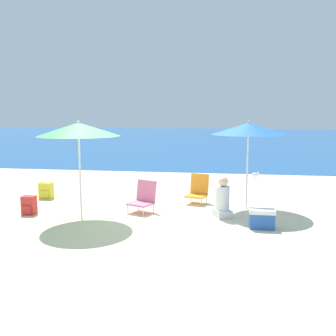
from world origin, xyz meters
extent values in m
plane|color=beige|center=(0.00, 0.00, 0.00)|extent=(60.00, 60.00, 0.00)
cube|color=#1E5699|center=(0.00, 25.98, 0.00)|extent=(60.00, 40.00, 0.01)
cylinder|color=white|center=(-1.04, -0.34, 0.86)|extent=(0.04, 0.04, 1.72)
cone|color=#47B756|center=(-1.04, -0.34, 1.85)|extent=(1.68, 1.68, 0.27)
sphere|color=white|center=(-1.04, -0.34, 2.01)|extent=(0.04, 0.04, 0.04)
cylinder|color=white|center=(2.40, 1.05, 0.85)|extent=(0.04, 0.04, 1.70)
cone|color=blue|center=(2.40, 1.05, 1.83)|extent=(1.66, 1.66, 0.27)
sphere|color=white|center=(2.40, 1.05, 1.99)|extent=(0.04, 0.04, 0.04)
cylinder|color=silver|center=(0.99, 1.17, 0.09)|extent=(0.02, 0.02, 0.17)
cylinder|color=silver|center=(1.37, 1.06, 0.09)|extent=(0.02, 0.02, 0.17)
cylinder|color=silver|center=(1.10, 1.53, 0.09)|extent=(0.02, 0.02, 0.17)
cylinder|color=silver|center=(1.47, 1.43, 0.09)|extent=(0.02, 0.02, 0.17)
cube|color=orange|center=(1.23, 1.30, 0.19)|extent=(0.56, 0.55, 0.04)
cube|color=orange|center=(1.29, 1.51, 0.45)|extent=(0.47, 0.23, 0.49)
cylinder|color=silver|center=(-0.19, 0.19, 0.09)|extent=(0.02, 0.02, 0.19)
cylinder|color=silver|center=(0.20, 0.02, 0.09)|extent=(0.02, 0.02, 0.19)
cylinder|color=silver|center=(-0.04, 0.54, 0.09)|extent=(0.02, 0.02, 0.19)
cylinder|color=silver|center=(0.35, 0.37, 0.09)|extent=(0.02, 0.02, 0.19)
cube|color=pink|center=(0.08, 0.28, 0.20)|extent=(0.63, 0.61, 0.04)
cube|color=pink|center=(0.17, 0.48, 0.46)|extent=(0.50, 0.30, 0.47)
cube|color=silver|center=(1.86, 0.18, 0.08)|extent=(0.44, 0.47, 0.16)
cylinder|color=silver|center=(1.86, 0.18, 0.41)|extent=(0.28, 0.28, 0.50)
sphere|color=beige|center=(1.86, 0.18, 0.77)|extent=(0.21, 0.21, 0.21)
cube|color=yellow|center=(-2.65, 1.30, 0.20)|extent=(0.34, 0.20, 0.41)
cube|color=yellow|center=(-2.65, 1.19, 0.12)|extent=(0.24, 0.03, 0.18)
cube|color=red|center=(-2.29, -0.20, 0.20)|extent=(0.28, 0.20, 0.40)
cube|color=red|center=(-2.29, -0.31, 0.12)|extent=(0.20, 0.03, 0.18)
cube|color=#2859B2|center=(2.61, -0.47, 0.15)|extent=(0.47, 0.26, 0.29)
cube|color=white|center=(2.61, -0.47, 0.33)|extent=(0.48, 0.27, 0.07)
cylinder|color=gold|center=(2.88, 5.08, 0.04)|extent=(0.01, 0.01, 0.07)
cylinder|color=gold|center=(2.93, 5.08, 0.04)|extent=(0.01, 0.01, 0.07)
ellipsoid|color=white|center=(2.91, 5.08, 0.14)|extent=(0.26, 0.11, 0.13)
sphere|color=white|center=(3.01, 5.08, 0.19)|extent=(0.07, 0.07, 0.07)
camera|label=1|loc=(1.88, -7.56, 2.18)|focal=40.00mm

